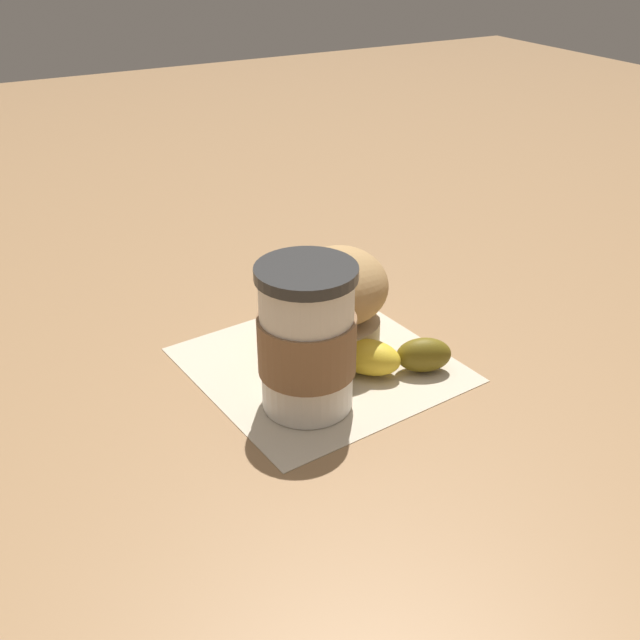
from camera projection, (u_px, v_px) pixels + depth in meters
name	position (u px, v px, depth m)	size (l,w,h in m)	color
ground_plane	(320.00, 365.00, 0.71)	(3.00, 3.00, 0.00)	#936D47
paper_napkin	(320.00, 364.00, 0.71)	(0.23, 0.23, 0.00)	beige
coffee_cup	(307.00, 339.00, 0.63)	(0.08, 0.08, 0.13)	silver
muffin	(339.00, 299.00, 0.71)	(0.09, 0.09, 0.11)	beige
banana	(345.00, 348.00, 0.71)	(0.16, 0.14, 0.03)	gold
sugar_packet	(309.00, 295.00, 0.83)	(0.05, 0.03, 0.01)	#E0B27F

